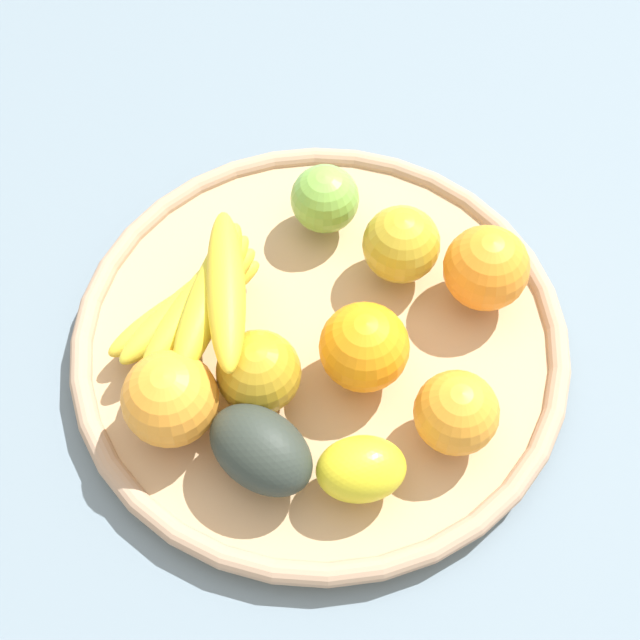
{
  "coord_description": "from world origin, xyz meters",
  "views": [
    {
      "loc": [
        0.4,
        -0.09,
        0.72
      ],
      "look_at": [
        0.0,
        0.0,
        0.05
      ],
      "focal_mm": 49.99,
      "sensor_mm": 36.0,
      "label": 1
    }
  ],
  "objects_px": {
    "lemon_0": "(364,469)",
    "orange_1": "(364,347)",
    "apple_2": "(325,199)",
    "orange_3": "(456,413)",
    "orange_2": "(170,399)",
    "banana_bunch": "(201,300)",
    "apple_0": "(259,372)",
    "orange_0": "(486,268)",
    "apple_1": "(401,244)",
    "avocado": "(261,450)"
  },
  "relations": [
    {
      "from": "lemon_0",
      "to": "orange_1",
      "type": "bearing_deg",
      "value": 165.72
    },
    {
      "from": "lemon_0",
      "to": "apple_2",
      "type": "height_order",
      "value": "apple_2"
    },
    {
      "from": "orange_3",
      "to": "orange_2",
      "type": "bearing_deg",
      "value": -105.33
    },
    {
      "from": "orange_2",
      "to": "orange_1",
      "type": "bearing_deg",
      "value": 94.37
    },
    {
      "from": "banana_bunch",
      "to": "orange_2",
      "type": "bearing_deg",
      "value": -24.74
    },
    {
      "from": "apple_0",
      "to": "orange_0",
      "type": "height_order",
      "value": "orange_0"
    },
    {
      "from": "orange_1",
      "to": "apple_1",
      "type": "relative_size",
      "value": 1.08
    },
    {
      "from": "banana_bunch",
      "to": "apple_2",
      "type": "relative_size",
      "value": 2.52
    },
    {
      "from": "orange_2",
      "to": "avocado",
      "type": "height_order",
      "value": "orange_2"
    },
    {
      "from": "orange_1",
      "to": "orange_3",
      "type": "xyz_separation_m",
      "value": [
        0.07,
        0.06,
        -0.0
      ]
    },
    {
      "from": "orange_1",
      "to": "avocado",
      "type": "relative_size",
      "value": 0.83
    },
    {
      "from": "orange_0",
      "to": "avocado",
      "type": "relative_size",
      "value": 0.83
    },
    {
      "from": "apple_0",
      "to": "apple_2",
      "type": "xyz_separation_m",
      "value": [
        -0.17,
        0.1,
        -0.0
      ]
    },
    {
      "from": "lemon_0",
      "to": "avocado",
      "type": "bearing_deg",
      "value": -112.56
    },
    {
      "from": "banana_bunch",
      "to": "orange_3",
      "type": "xyz_separation_m",
      "value": [
        0.15,
        0.19,
        -0.01
      ]
    },
    {
      "from": "orange_2",
      "to": "banana_bunch",
      "type": "bearing_deg",
      "value": 155.26
    },
    {
      "from": "apple_2",
      "to": "orange_0",
      "type": "bearing_deg",
      "value": 46.88
    },
    {
      "from": "orange_1",
      "to": "apple_2",
      "type": "height_order",
      "value": "orange_1"
    },
    {
      "from": "orange_3",
      "to": "apple_2",
      "type": "distance_m",
      "value": 0.25
    },
    {
      "from": "orange_3",
      "to": "avocado",
      "type": "height_order",
      "value": "orange_3"
    },
    {
      "from": "apple_1",
      "to": "apple_0",
      "type": "bearing_deg",
      "value": -56.29
    },
    {
      "from": "orange_2",
      "to": "apple_1",
      "type": "distance_m",
      "value": 0.25
    },
    {
      "from": "apple_1",
      "to": "apple_2",
      "type": "relative_size",
      "value": 1.09
    },
    {
      "from": "apple_0",
      "to": "lemon_0",
      "type": "distance_m",
      "value": 0.12
    },
    {
      "from": "apple_1",
      "to": "apple_2",
      "type": "distance_m",
      "value": 0.09
    },
    {
      "from": "orange_2",
      "to": "avocado",
      "type": "xyz_separation_m",
      "value": [
        0.06,
        0.06,
        -0.01
      ]
    },
    {
      "from": "orange_1",
      "to": "lemon_0",
      "type": "height_order",
      "value": "orange_1"
    },
    {
      "from": "apple_0",
      "to": "apple_2",
      "type": "distance_m",
      "value": 0.2
    },
    {
      "from": "banana_bunch",
      "to": "apple_2",
      "type": "distance_m",
      "value": 0.16
    },
    {
      "from": "apple_0",
      "to": "orange_1",
      "type": "relative_size",
      "value": 0.93
    },
    {
      "from": "orange_0",
      "to": "apple_1",
      "type": "height_order",
      "value": "orange_0"
    },
    {
      "from": "orange_2",
      "to": "orange_0",
      "type": "bearing_deg",
      "value": 102.96
    },
    {
      "from": "apple_2",
      "to": "banana_bunch",
      "type": "bearing_deg",
      "value": -54.07
    },
    {
      "from": "banana_bunch",
      "to": "avocado",
      "type": "bearing_deg",
      "value": 9.7
    },
    {
      "from": "apple_0",
      "to": "orange_3",
      "type": "relative_size",
      "value": 1.02
    },
    {
      "from": "apple_2",
      "to": "lemon_0",
      "type": "bearing_deg",
      "value": -6.47
    },
    {
      "from": "banana_bunch",
      "to": "orange_0",
      "type": "height_order",
      "value": "banana_bunch"
    },
    {
      "from": "apple_2",
      "to": "avocado",
      "type": "relative_size",
      "value": 0.7
    },
    {
      "from": "apple_1",
      "to": "orange_0",
      "type": "bearing_deg",
      "value": 56.32
    },
    {
      "from": "apple_1",
      "to": "orange_3",
      "type": "height_order",
      "value": "apple_1"
    },
    {
      "from": "banana_bunch",
      "to": "lemon_0",
      "type": "xyz_separation_m",
      "value": [
        0.17,
        0.1,
        -0.02
      ]
    },
    {
      "from": "banana_bunch",
      "to": "avocado",
      "type": "distance_m",
      "value": 0.15
    },
    {
      "from": "orange_2",
      "to": "banana_bunch",
      "type": "distance_m",
      "value": 0.09
    },
    {
      "from": "apple_1",
      "to": "apple_2",
      "type": "height_order",
      "value": "apple_1"
    },
    {
      "from": "lemon_0",
      "to": "apple_2",
      "type": "bearing_deg",
      "value": 173.53
    },
    {
      "from": "orange_2",
      "to": "apple_1",
      "type": "xyz_separation_m",
      "value": [
        -0.11,
        0.23,
        -0.0
      ]
    },
    {
      "from": "orange_2",
      "to": "banana_bunch",
      "type": "relative_size",
      "value": 0.48
    },
    {
      "from": "orange_1",
      "to": "avocado",
      "type": "xyz_separation_m",
      "value": [
        0.07,
        -0.1,
        -0.01
      ]
    },
    {
      "from": "banana_bunch",
      "to": "orange_0",
      "type": "distance_m",
      "value": 0.25
    },
    {
      "from": "apple_2",
      "to": "apple_0",
      "type": "bearing_deg",
      "value": -29.38
    }
  ]
}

